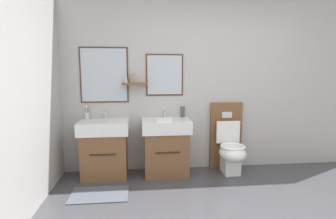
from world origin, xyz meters
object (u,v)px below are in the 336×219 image
object	(u,v)px
toilet	(229,146)
folded_hand_towel	(164,120)
soap_dispenser	(183,112)
vanity_sink_right	(166,146)
vanity_sink_left	(105,148)
toothbrush_cup	(87,115)

from	to	relation	value
toilet	folded_hand_towel	bearing A→B (deg)	-170.87
soap_dispenser	vanity_sink_right	bearing A→B (deg)	-146.14
vanity_sink_left	toilet	world-z (taller)	toilet
vanity_sink_left	toothbrush_cup	xyz separation A→B (m)	(-0.26, 0.17, 0.44)
toilet	toothbrush_cup	xyz separation A→B (m)	(-2.04, 0.16, 0.47)
toilet	vanity_sink_left	bearing A→B (deg)	-179.74
vanity_sink_left	folded_hand_towel	bearing A→B (deg)	-10.25
vanity_sink_left	vanity_sink_right	distance (m)	0.86
vanity_sink_left	folded_hand_towel	world-z (taller)	folded_hand_towel
soap_dispenser	folded_hand_towel	size ratio (longest dim) A/B	0.89
toothbrush_cup	folded_hand_towel	xyz separation A→B (m)	(1.07, -0.32, -0.04)
folded_hand_towel	toothbrush_cup	bearing A→B (deg)	163.60
vanity_sink_right	toothbrush_cup	world-z (taller)	toothbrush_cup
toothbrush_cup	soap_dispenser	xyz separation A→B (m)	(1.38, 0.01, 0.03)
toilet	soap_dispenser	distance (m)	0.85
vanity_sink_right	folded_hand_towel	size ratio (longest dim) A/B	3.59
vanity_sink_left	toothbrush_cup	world-z (taller)	toothbrush_cup
vanity_sink_right	folded_hand_towel	distance (m)	0.43
vanity_sink_left	vanity_sink_right	xyz separation A→B (m)	(0.86, 0.00, 0.00)
vanity_sink_right	toilet	world-z (taller)	toilet
vanity_sink_left	toilet	xyz separation A→B (m)	(1.79, 0.01, -0.04)
vanity_sink_right	folded_hand_towel	xyz separation A→B (m)	(-0.04, -0.15, 0.40)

